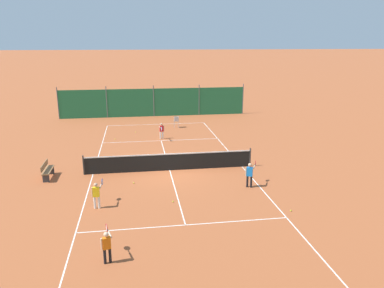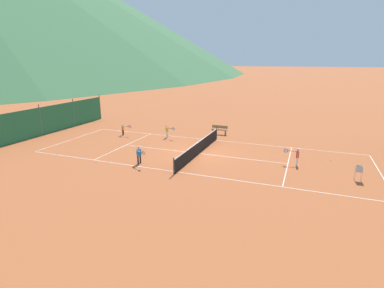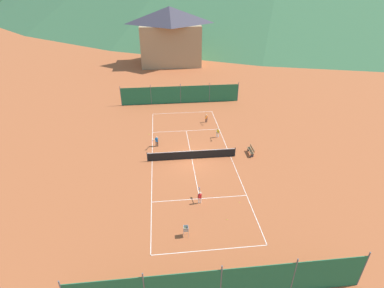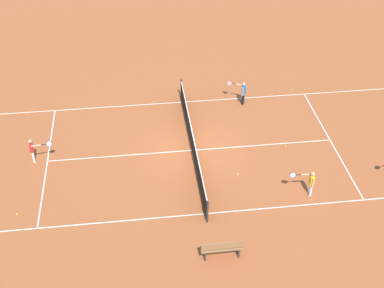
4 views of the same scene
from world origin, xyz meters
The scene contains 17 objects.
ground_plane centered at (0.00, 0.00, 0.00)m, with size 600.00×600.00×0.00m, color #A8542D.
court_line_markings centered at (0.00, 0.00, 0.00)m, with size 8.25×23.85×0.01m.
tennis_net centered at (0.00, 0.00, 0.50)m, with size 9.18×0.08×1.06m.
windscreen_fence_far centered at (0.00, 15.50, 1.31)m, with size 17.28×0.08×2.90m.
windscreen_fence_near centered at (0.00, -15.50, 1.31)m, with size 17.28×0.08×2.90m.
player_near_baseline centered at (3.48, 4.29, 0.67)m, with size 0.42×0.96×1.14m.
player_far_baseline centered at (-3.61, 2.99, 0.71)m, with size 0.75×0.91×1.22m.
player_far_service centered at (2.80, 8.49, 0.64)m, with size 0.36×0.97×1.09m.
player_near_service centered at (-0.08, -6.91, 0.68)m, with size 0.39×1.00×1.16m.
tennis_ball_by_net_right centered at (-4.51, 5.87, 0.03)m, with size 0.07×0.07×0.07m, color #CCE033.
tennis_ball_by_net_left centered at (3.26, -7.26, 0.03)m, with size 0.07×0.07×0.07m, color #CCE033.
tennis_ball_far_corner centered at (1.96, 1.70, 0.03)m, with size 0.07×0.07×0.07m, color #CCE033.
tennis_ball_mid_court centered at (0.26, 4.22, 0.03)m, with size 0.07×0.07×0.07m, color #CCE033.
tennis_ball_alley_left centered at (1.78, -9.13, 0.03)m, with size 0.07×0.07×0.07m, color #CCE033.
ball_hopper centered at (-1.54, -10.40, 0.65)m, with size 0.36×0.36×0.89m.
courtside_bench centered at (6.34, 0.25, 0.45)m, with size 0.36×1.50×0.84m.
alpine_chalet centered at (-0.37, 38.38, 5.82)m, with size 13.00×10.00×11.20m.
Camera 3 is at (-2.79, -26.09, 16.71)m, focal length 28.00 mm.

